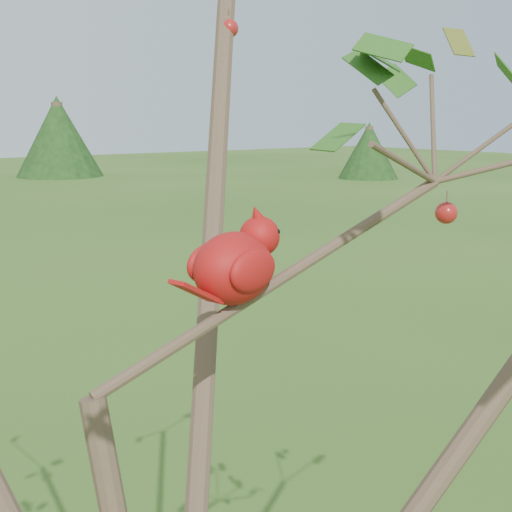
{
  "coord_description": "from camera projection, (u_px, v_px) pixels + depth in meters",
  "views": [
    {
      "loc": [
        -0.4,
        -0.72,
        2.31
      ],
      "look_at": [
        0.21,
        0.09,
        2.11
      ],
      "focal_mm": 50.0,
      "sensor_mm": 36.0,
      "label": 1
    }
  ],
  "objects": [
    {
      "name": "cardinal",
      "position": [
        237.0,
        264.0,
        1.01
      ],
      "size": [
        0.21,
        0.13,
        0.15
      ],
      "rotation": [
        0.0,
        0.0,
        0.24
      ],
      "color": "#B4150F",
      "rests_on": "ground"
    },
    {
      "name": "crabapple_tree",
      "position": [
        191.0,
        278.0,
        0.83
      ],
      "size": [
        2.35,
        2.05,
        2.95
      ],
      "color": "#493627",
      "rests_on": "ground"
    }
  ]
}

